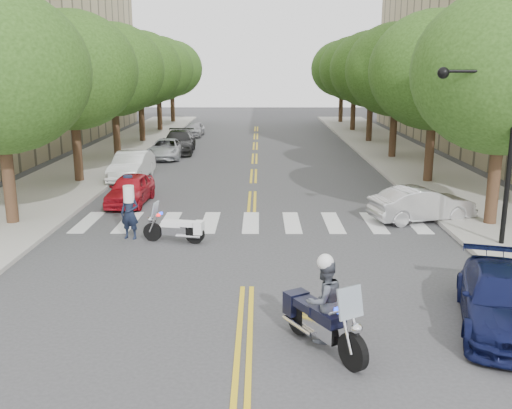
{
  "coord_description": "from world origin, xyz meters",
  "views": [
    {
      "loc": [
        0.33,
        -14.27,
        5.72
      ],
      "look_at": [
        0.21,
        4.03,
        1.3
      ],
      "focal_mm": 40.0,
      "sensor_mm": 36.0,
      "label": 1
    }
  ],
  "objects_px": {
    "officer_standing": "(130,213)",
    "convertible": "(422,204)",
    "motorcycle_police": "(322,307)",
    "motorcycle_parked": "(179,229)",
    "sedan_blue": "(503,300)"
  },
  "relations": [
    {
      "from": "officer_standing",
      "to": "convertible",
      "type": "xyz_separation_m",
      "value": [
        10.59,
        2.36,
        -0.23
      ]
    },
    {
      "from": "motorcycle_police",
      "to": "convertible",
      "type": "relative_size",
      "value": 0.58
    },
    {
      "from": "convertible",
      "to": "sedan_blue",
      "type": "relative_size",
      "value": 0.89
    },
    {
      "from": "officer_standing",
      "to": "sedan_blue",
      "type": "distance_m",
      "value": 11.98
    },
    {
      "from": "motorcycle_police",
      "to": "convertible",
      "type": "height_order",
      "value": "motorcycle_police"
    },
    {
      "from": "sedan_blue",
      "to": "motorcycle_police",
      "type": "bearing_deg",
      "value": -150.05
    },
    {
      "from": "motorcycle_parked",
      "to": "convertible",
      "type": "xyz_separation_m",
      "value": [
        8.86,
        2.81,
        0.18
      ]
    },
    {
      "from": "motorcycle_parked",
      "to": "sedan_blue",
      "type": "distance_m",
      "value": 10.31
    },
    {
      "from": "motorcycle_police",
      "to": "officer_standing",
      "type": "bearing_deg",
      "value": -84.54
    },
    {
      "from": "motorcycle_police",
      "to": "officer_standing",
      "type": "xyz_separation_m",
      "value": [
        -5.71,
        7.82,
        -0.04
      ]
    },
    {
      "from": "officer_standing",
      "to": "sedan_blue",
      "type": "xyz_separation_m",
      "value": [
        9.86,
        -6.79,
        -0.24
      ]
    },
    {
      "from": "officer_standing",
      "to": "convertible",
      "type": "height_order",
      "value": "officer_standing"
    },
    {
      "from": "motorcycle_parked",
      "to": "sedan_blue",
      "type": "relative_size",
      "value": 0.47
    },
    {
      "from": "convertible",
      "to": "motorcycle_parked",
      "type": "bearing_deg",
      "value": 91.91
    },
    {
      "from": "convertible",
      "to": "sedan_blue",
      "type": "height_order",
      "value": "convertible"
    }
  ]
}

